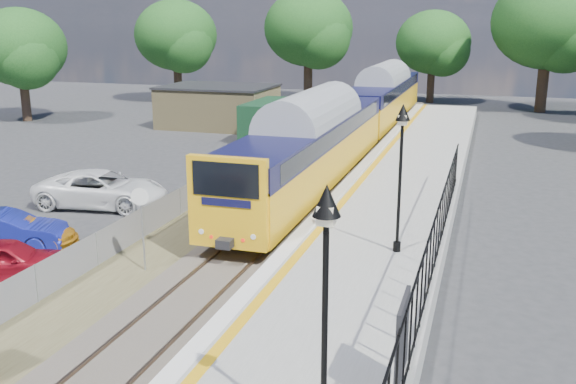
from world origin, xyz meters
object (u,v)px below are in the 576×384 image
at_px(train, 357,114).
at_px(victorian_lamp_south, 326,260).
at_px(speed_sign, 141,215).
at_px(car_blue, 5,231).
at_px(car_yellow, 22,232).
at_px(car_red, 4,260).
at_px(victorian_lamp_north, 402,144).
at_px(car_white, 102,189).

bearing_deg(train, victorian_lamp_south, -79.44).
height_order(speed_sign, car_blue, speed_sign).
bearing_deg(car_yellow, car_red, -164.97).
bearing_deg(victorian_lamp_south, speed_sign, 134.81).
bearing_deg(train, speed_sign, -96.65).
height_order(victorian_lamp_north, speed_sign, victorian_lamp_north).
relative_size(victorian_lamp_south, speed_sign, 1.63).
relative_size(speed_sign, car_white, 0.50).
bearing_deg(car_white, victorian_lamp_south, -144.34).
bearing_deg(car_blue, car_red, -160.65).
relative_size(train, car_red, 10.24).
relative_size(victorian_lamp_south, car_blue, 1.08).
bearing_deg(train, car_blue, -111.37).
height_order(speed_sign, car_white, speed_sign).
bearing_deg(speed_sign, victorian_lamp_south, -64.20).
relative_size(victorian_lamp_south, car_white, 0.82).
distance_m(train, car_blue, 22.67).
height_order(car_yellow, car_white, car_white).
xyz_separation_m(car_red, car_white, (-1.82, 8.10, 0.10)).
bearing_deg(speed_sign, car_yellow, 152.99).
bearing_deg(car_red, car_yellow, 5.79).
height_order(car_blue, car_yellow, car_blue).
distance_m(car_red, car_blue, 3.05).
bearing_deg(victorian_lamp_north, victorian_lamp_south, -88.85).
relative_size(car_blue, car_yellow, 1.07).
relative_size(car_red, car_blue, 0.94).
height_order(victorian_lamp_south, speed_sign, victorian_lamp_south).
xyz_separation_m(victorian_lamp_north, car_yellow, (-13.14, -1.20, -3.72)).
bearing_deg(victorian_lamp_north, speed_sign, -165.99).
xyz_separation_m(train, car_white, (-8.09, -15.27, -1.56)).
bearing_deg(victorian_lamp_north, car_blue, -173.45).
height_order(train, speed_sign, train).
relative_size(victorian_lamp_north, car_red, 1.15).
distance_m(car_red, car_yellow, 3.11).
bearing_deg(car_red, car_blue, 15.80).
xyz_separation_m(victorian_lamp_south, car_white, (-13.59, 14.22, -3.51)).
height_order(victorian_lamp_south, car_yellow, victorian_lamp_south).
xyz_separation_m(car_blue, car_white, (0.16, 5.78, 0.08)).
bearing_deg(victorian_lamp_north, car_yellow, -174.79).
relative_size(victorian_lamp_south, car_yellow, 1.16).
distance_m(car_yellow, car_white, 5.43).
distance_m(victorian_lamp_south, speed_sign, 11.60).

